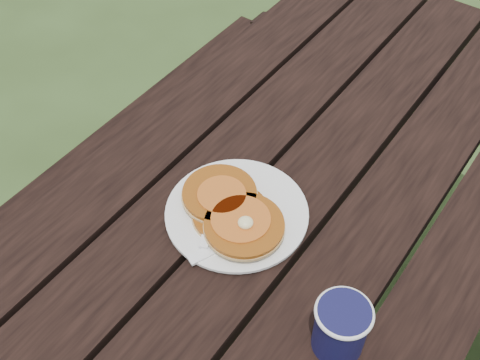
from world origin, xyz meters
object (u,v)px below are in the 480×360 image
Objects in this scene: picnic_table at (254,340)px; pancake_stack at (232,211)px; plate at (237,213)px; coffee_cup at (341,326)px.

picnic_table is 8.55× the size of pancake_stack.
picnic_table is 7.34× the size of plate.
plate is at bearing 157.38° from coffee_cup.
coffee_cup is (0.21, -0.09, 0.44)m from picnic_table.
pancake_stack reaches higher than plate.
coffee_cup reaches higher than picnic_table.
coffee_cup is at bearing -22.62° from plate.
pancake_stack is (0.00, -0.01, 0.02)m from plate.
picnic_table is 0.39m from plate.
pancake_stack reaches higher than picnic_table.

